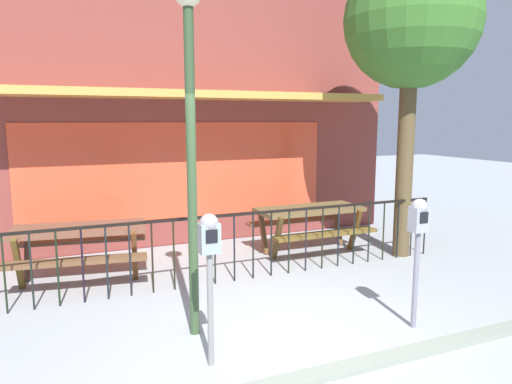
{
  "coord_description": "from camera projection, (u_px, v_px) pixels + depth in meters",
  "views": [
    {
      "loc": [
        -2.07,
        -3.81,
        2.25
      ],
      "look_at": [
        0.64,
        2.52,
        1.18
      ],
      "focal_mm": 32.87,
      "sensor_mm": 36.0,
      "label": 1
    }
  ],
  "objects": [
    {
      "name": "street_tree",
      "position": [
        412.0,
        24.0,
        7.29
      ],
      "size": [
        2.11,
        2.11,
        4.83
      ],
      "color": "brown",
      "rests_on": "ground"
    },
    {
      "name": "patio_fence_front",
      "position": [
        225.0,
        236.0,
        6.44
      ],
      "size": [
        7.13,
        0.04,
        0.97
      ],
      "color": "black",
      "rests_on": "ground"
    },
    {
      "name": "street_lamp",
      "position": [
        190.0,
        107.0,
        4.62
      ],
      "size": [
        0.28,
        0.28,
        3.59
      ],
      "color": "#32482A",
      "rests_on": "ground"
    },
    {
      "name": "curb_edge",
      "position": [
        324.0,
        376.0,
        4.14
      ],
      "size": [
        11.85,
        0.2,
        0.11
      ],
      "primitive_type": "cube",
      "color": "gray",
      "rests_on": "ground"
    },
    {
      "name": "parking_meter_far",
      "position": [
        418.0,
        229.0,
        4.97
      ],
      "size": [
        0.18,
        0.17,
        1.43
      ],
      "color": "slate",
      "rests_on": "ground"
    },
    {
      "name": "picnic_table_left",
      "position": [
        79.0,
        238.0,
        6.54
      ],
      "size": [
        1.98,
        1.61,
        0.79
      ],
      "color": "brown",
      "rests_on": "ground"
    },
    {
      "name": "parking_meter_near",
      "position": [
        209.0,
        249.0,
        4.17
      ],
      "size": [
        0.18,
        0.17,
        1.43
      ],
      "color": "gray",
      "rests_on": "ground"
    },
    {
      "name": "ground",
      "position": [
        297.0,
        350.0,
        4.61
      ],
      "size": [
        40.0,
        40.0,
        0.0
      ],
      "primitive_type": "plane",
      "color": "#939A9F"
    },
    {
      "name": "pub_storefront",
      "position": [
        178.0,
        95.0,
        8.37
      ],
      "size": [
        8.46,
        1.49,
        5.4
      ],
      "color": "#4B1F1F",
      "rests_on": "ground"
    },
    {
      "name": "picnic_table_right",
      "position": [
        309.0,
        217.0,
        7.96
      ],
      "size": [
        1.8,
        1.36,
        0.79
      ],
      "color": "brown",
      "rests_on": "ground"
    }
  ]
}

